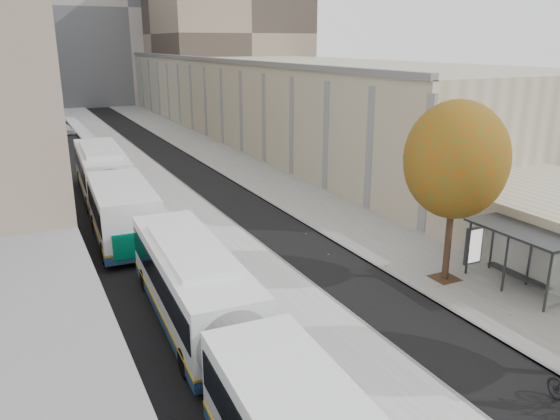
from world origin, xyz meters
TOP-DOWN VIEW (x-y plane):
  - bus_platform at (-3.88, 35.00)m, footprint 4.25×150.00m
  - sidewalk at (4.12, 35.00)m, footprint 4.75×150.00m
  - building_tan at (15.50, 64.00)m, footprint 18.00×92.00m
  - building_far_block at (6.00, 96.00)m, footprint 30.00×18.00m
  - bus_shelter at (5.69, 10.96)m, footprint 1.90×4.40m
  - tree_c at (3.60, 13.00)m, footprint 4.20×4.20m
  - bus_near at (-7.37, 10.42)m, footprint 3.17×17.01m
  - bus_far at (-7.57, 29.15)m, footprint 3.64×18.65m
  - distant_car at (-7.18, 61.94)m, footprint 2.42×3.75m

SIDE VIEW (x-z plane):
  - sidewalk at x=4.12m, z-range 0.00..0.08m
  - bus_platform at x=-3.88m, z-range 0.00..0.15m
  - distant_car at x=-7.18m, z-range 0.00..1.19m
  - bus_near at x=-7.37m, z-range 0.13..2.95m
  - bus_far at x=-7.57m, z-range 0.14..3.23m
  - bus_shelter at x=5.69m, z-range 0.92..3.45m
  - building_tan at x=15.50m, z-range 0.00..8.00m
  - tree_c at x=3.60m, z-range 1.61..8.89m
  - building_far_block at x=6.00m, z-range 0.00..30.00m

